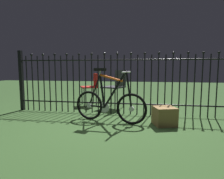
{
  "coord_description": "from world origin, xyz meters",
  "views": [
    {
      "loc": [
        0.51,
        -3.03,
        0.92
      ],
      "look_at": [
        -0.03,
        0.21,
        0.55
      ],
      "focal_mm": 30.17,
      "sensor_mm": 36.0,
      "label": 1
    }
  ],
  "objects_px": {
    "bicycle": "(109,103)",
    "display_crate": "(164,116)",
    "chair_charcoal": "(116,85)",
    "chair_red": "(92,85)"
  },
  "relations": [
    {
      "from": "bicycle",
      "to": "display_crate",
      "type": "height_order",
      "value": "bicycle"
    },
    {
      "from": "chair_charcoal",
      "to": "display_crate",
      "type": "bearing_deg",
      "value": -50.47
    },
    {
      "from": "bicycle",
      "to": "display_crate",
      "type": "xyz_separation_m",
      "value": [
        0.92,
        -0.03,
        -0.18
      ]
    },
    {
      "from": "chair_red",
      "to": "bicycle",
      "type": "bearing_deg",
      "value": -63.47
    },
    {
      "from": "bicycle",
      "to": "chair_red",
      "type": "xyz_separation_m",
      "value": [
        -0.71,
        1.42,
        0.18
      ]
    },
    {
      "from": "chair_charcoal",
      "to": "display_crate",
      "type": "distance_m",
      "value": 1.57
    },
    {
      "from": "display_crate",
      "to": "chair_red",
      "type": "bearing_deg",
      "value": 138.29
    },
    {
      "from": "chair_charcoal",
      "to": "display_crate",
      "type": "height_order",
      "value": "chair_charcoal"
    },
    {
      "from": "bicycle",
      "to": "display_crate",
      "type": "distance_m",
      "value": 0.93
    },
    {
      "from": "chair_red",
      "to": "display_crate",
      "type": "xyz_separation_m",
      "value": [
        1.63,
        -1.45,
        -0.35
      ]
    }
  ]
}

